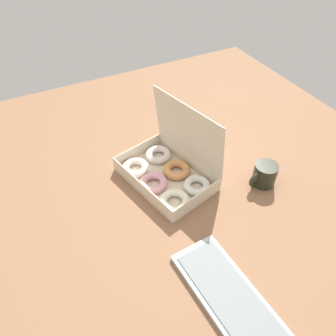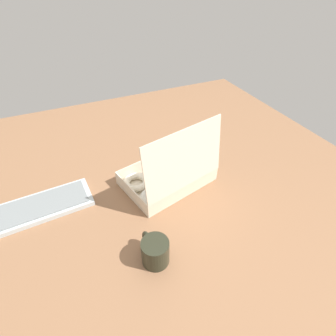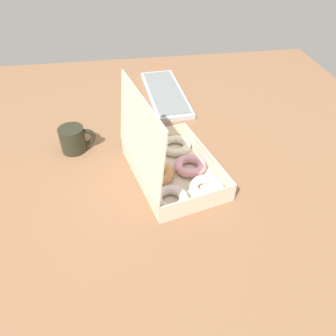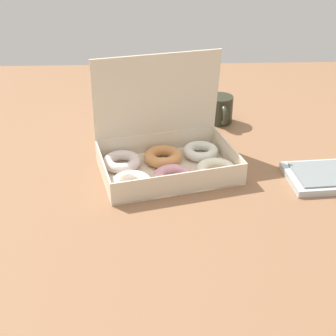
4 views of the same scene
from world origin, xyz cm
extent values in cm
cube|color=#875E40|center=(0.00, 0.00, -1.00)|extent=(180.00, 180.00, 2.00)
cube|color=beige|center=(-4.54, -2.84, 0.20)|extent=(38.58, 30.45, 0.40)
cube|color=beige|center=(-20.90, -6.85, 3.23)|extent=(5.86, 22.43, 5.67)
cube|color=beige|center=(11.82, 1.17, 3.23)|extent=(5.86, 22.43, 5.67)
cube|color=beige|center=(-1.85, -13.81, 3.23)|extent=(32.43, 8.31, 5.67)
cube|color=beige|center=(-7.23, 8.13, 3.23)|extent=(32.43, 8.31, 5.67)
cube|color=beige|center=(-6.98, 7.12, 17.50)|extent=(33.80, 10.92, 22.90)
torus|color=white|center=(-13.81, -10.96, 1.84)|extent=(10.29, 10.29, 2.67)
torus|color=pink|center=(-3.46, -8.25, 1.84)|extent=(14.27, 14.27, 2.70)
torus|color=white|center=(7.74, -5.43, 1.84)|extent=(12.33, 12.33, 2.66)
torus|color=white|center=(-16.69, -0.29, 1.84)|extent=(10.09, 10.09, 2.75)
torus|color=#DB9153|center=(-5.64, 2.39, 1.84)|extent=(14.03, 14.03, 2.95)
torus|color=white|center=(4.84, 5.07, 1.84)|extent=(13.39, 13.39, 2.64)
cube|color=#B5BFC2|center=(46.90, -7.68, 0.90)|extent=(43.49, 17.74, 1.80)
cube|color=gray|center=(46.90, -7.68, 2.00)|extent=(39.93, 15.14, 0.40)
cylinder|color=#27291C|center=(13.12, 28.55, 4.30)|extent=(8.37, 8.37, 8.60)
torus|color=#27291C|center=(13.73, 24.10, 4.30)|extent=(2.36, 6.47, 6.32)
cylinder|color=black|center=(13.12, 28.55, 7.05)|extent=(7.37, 7.37, 0.52)
camera|label=1|loc=(72.21, -40.83, 87.53)|focal=35.00mm
camera|label=2|loc=(27.69, 70.36, 72.47)|focal=28.00mm
camera|label=3|loc=(-80.17, 10.50, 67.66)|focal=35.00mm
camera|label=4|loc=(-8.86, -108.55, 62.17)|focal=50.00mm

